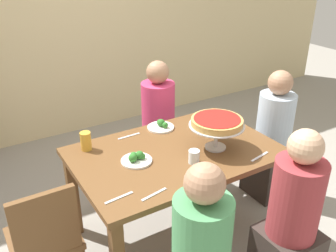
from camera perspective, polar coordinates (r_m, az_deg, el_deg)
ground_plane at (r=3.04m, az=1.02°, el=-15.99°), size 12.00×12.00×0.00m
rear_partition at (r=4.33m, az=-15.22°, el=16.72°), size 8.00×0.12×2.80m
dining_table at (r=2.65m, az=1.12°, el=-5.60°), size 1.41×0.93×0.74m
diner_head_east at (r=3.32m, az=15.65°, el=-2.72°), size 0.34×0.34×1.15m
diner_far_right at (r=3.44m, az=-1.48°, el=-0.63°), size 0.34×0.34×1.15m
diner_near_right at (r=2.46m, az=18.32°, el=-14.48°), size 0.34×0.34×1.15m
chair_head_west at (r=2.39m, az=-18.31°, el=-16.06°), size 0.40×0.40×0.87m
deep_dish_pizza_stand at (r=2.57m, az=7.50°, el=0.41°), size 0.39×0.39×0.23m
salad_plate_near_diner at (r=2.91m, az=-1.07°, el=0.11°), size 0.21×0.21×0.07m
salad_plate_far_diner at (r=3.05m, az=7.97°, el=0.98°), size 0.22×0.22×0.07m
salad_plate_spare at (r=2.47m, az=-4.87°, el=-5.00°), size 0.21×0.21×0.07m
beer_glass_amber_tall at (r=2.65m, az=-12.49°, el=-2.27°), size 0.08×0.08×0.13m
water_glass_clear_near at (r=2.45m, az=4.02°, el=-4.72°), size 0.07×0.07×0.09m
cutlery_fork_near at (r=2.17m, az=-7.53°, el=-10.86°), size 0.18×0.03×0.00m
cutlery_knife_near at (r=2.18m, az=-2.15°, el=-10.43°), size 0.18×0.05×0.00m
cutlery_fork_far at (r=2.81m, az=-6.01°, el=-1.55°), size 0.18×0.02×0.00m
cutlery_knife_far at (r=2.60m, az=13.89°, el=-4.59°), size 0.18×0.05×0.00m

